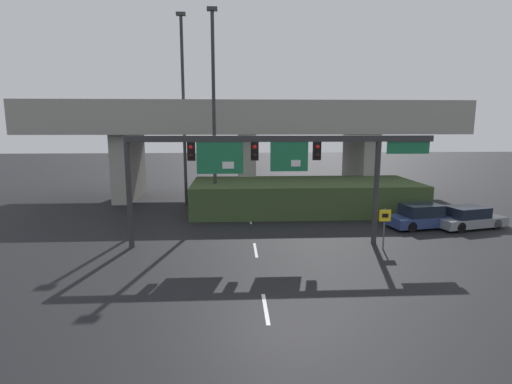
# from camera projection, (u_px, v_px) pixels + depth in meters

# --- Properties ---
(ground_plane) EXTENTS (160.00, 160.00, 0.00)m
(ground_plane) POSITION_uv_depth(u_px,v_px,m) (269.00, 326.00, 12.84)
(ground_plane) COLOR black
(lane_markings) EXTENTS (0.14, 22.36, 0.01)m
(lane_markings) POSITION_uv_depth(u_px,v_px,m) (253.00, 233.00, 23.88)
(lane_markings) COLOR silver
(lane_markings) RESTS_ON ground
(signal_gantry) EXTENTS (16.01, 0.44, 5.84)m
(signal_gantry) POSITION_uv_depth(u_px,v_px,m) (271.00, 157.00, 20.66)
(signal_gantry) COLOR #2D2D30
(signal_gantry) RESTS_ON ground
(speed_limit_sign) EXTENTS (0.60, 0.11, 2.15)m
(speed_limit_sign) POSITION_uv_depth(u_px,v_px,m) (384.00, 223.00, 20.50)
(speed_limit_sign) COLOR #4C4C4C
(speed_limit_sign) RESTS_ON ground
(highway_light_pole_near) EXTENTS (0.70, 0.36, 14.17)m
(highway_light_pole_near) POSITION_uv_depth(u_px,v_px,m) (214.00, 109.00, 27.79)
(highway_light_pole_near) COLOR #2D2D30
(highway_light_pole_near) RESTS_ON ground
(highway_light_pole_far) EXTENTS (0.70, 0.36, 14.67)m
(highway_light_pole_far) POSITION_uv_depth(u_px,v_px,m) (184.00, 107.00, 30.91)
(highway_light_pole_far) COLOR #2D2D30
(highway_light_pole_far) RESTS_ON ground
(overpass_bridge) EXTENTS (36.10, 8.19, 8.29)m
(overpass_bridge) POSITION_uv_depth(u_px,v_px,m) (246.00, 133.00, 34.78)
(overpass_bridge) COLOR gray
(overpass_bridge) RESTS_ON ground
(grass_embankment) EXTENTS (16.54, 6.46, 2.23)m
(grass_embankment) POSITION_uv_depth(u_px,v_px,m) (304.00, 196.00, 29.82)
(grass_embankment) COLOR #384C28
(grass_embankment) RESTS_ON ground
(parked_sedan_near_right) EXTENTS (4.64, 2.60, 1.49)m
(parked_sedan_near_right) POSITION_uv_depth(u_px,v_px,m) (422.00, 217.00, 25.00)
(parked_sedan_near_right) COLOR navy
(parked_sedan_near_right) RESTS_ON ground
(parked_sedan_mid_right) EXTENTS (4.77, 2.90, 1.36)m
(parked_sedan_mid_right) POSITION_uv_depth(u_px,v_px,m) (468.00, 218.00, 24.98)
(parked_sedan_mid_right) COLOR gray
(parked_sedan_mid_right) RESTS_ON ground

